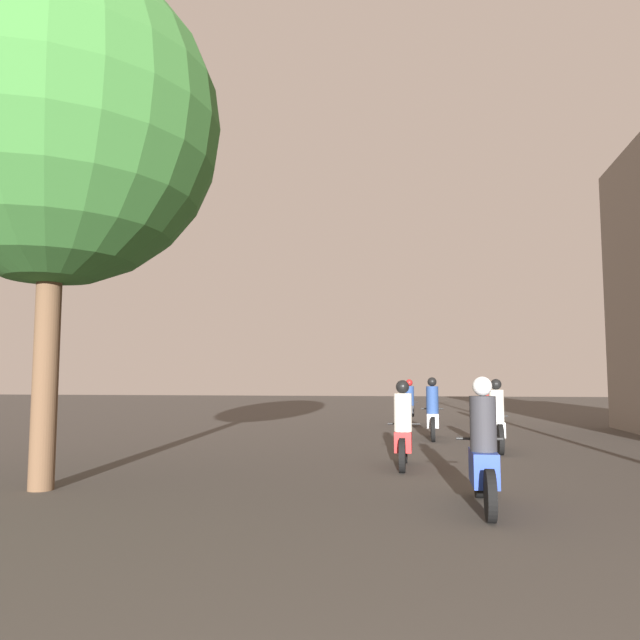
% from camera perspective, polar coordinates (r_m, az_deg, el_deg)
% --- Properties ---
extents(motorcycle_blue, '(0.60, 2.07, 1.61)m').
position_cam_1_polar(motorcycle_blue, '(8.08, 14.72, -11.94)').
color(motorcycle_blue, black).
rests_on(motorcycle_blue, ground_plane).
extents(motorcycle_red, '(0.60, 1.85, 1.57)m').
position_cam_1_polar(motorcycle_red, '(11.51, 7.61, -10.11)').
color(motorcycle_red, black).
rests_on(motorcycle_red, ground_plane).
extents(motorcycle_white, '(0.60, 1.92, 1.59)m').
position_cam_1_polar(motorcycle_white, '(14.47, 15.85, -8.97)').
color(motorcycle_white, black).
rests_on(motorcycle_white, ground_plane).
extents(motorcycle_silver, '(0.60, 2.08, 1.64)m').
position_cam_1_polar(motorcycle_silver, '(17.04, 10.25, -8.51)').
color(motorcycle_silver, black).
rests_on(motorcycle_silver, ground_plane).
extents(motorcycle_black, '(0.60, 2.01, 1.59)m').
position_cam_1_polar(motorcycle_black, '(22.23, 8.19, -7.86)').
color(motorcycle_black, black).
rests_on(motorcycle_black, ground_plane).
extents(motorcycle_yellow, '(0.60, 2.07, 1.51)m').
position_cam_1_polar(motorcycle_yellow, '(24.69, 15.05, -7.55)').
color(motorcycle_yellow, black).
rests_on(motorcycle_yellow, ground_plane).
extents(street_tree, '(4.93, 4.93, 7.90)m').
position_cam_1_polar(street_tree, '(10.66, -22.99, 16.13)').
color(street_tree, brown).
rests_on(street_tree, ground_plane).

